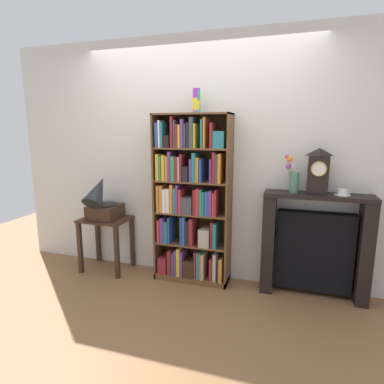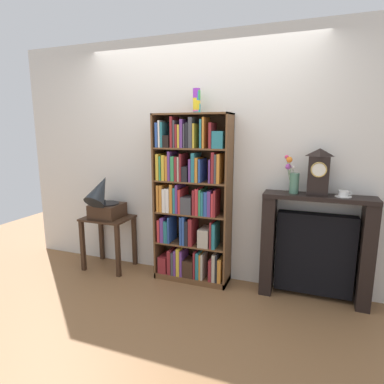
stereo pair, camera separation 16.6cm
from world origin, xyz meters
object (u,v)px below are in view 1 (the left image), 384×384
Objects in this scene: fireplace_mantel at (314,246)px; mantel_clock at (318,171)px; bookshelf at (190,205)px; side_table_left at (106,232)px; teacup_with_saucer at (342,192)px; flower_vase at (293,178)px; gramophone at (101,201)px; cup_stack at (197,101)px.

mantel_clock reaches higher than fireplace_mantel.
mantel_clock is at bearing 0.90° from bookshelf.
bookshelf is 2.87× the size of side_table_left.
teacup_with_saucer is (1.47, 0.02, 0.22)m from bookshelf.
flower_vase is (-0.22, -0.00, -0.07)m from mantel_clock.
gramophone is at bearing -176.54° from mantel_clock.
fireplace_mantel is at bearing 0.20° from cup_stack.
flower_vase is 2.50× the size of teacup_with_saucer.
bookshelf is 4.17× the size of mantel_clock.
cup_stack is 1.80m from side_table_left.
cup_stack is 1.36m from mantel_clock.
fireplace_mantel is at bearing 2.48° from side_table_left.
side_table_left is 2.39m from mantel_clock.
side_table_left is at bearing -177.89° from flower_vase.
cup_stack reaches higher than bookshelf.
side_table_left is at bearing 90.00° from gramophone.
flower_vase is at bearing 2.11° from side_table_left.
bookshelf is at bearing -178.07° from fireplace_mantel.
side_table_left is at bearing -177.52° from fireplace_mantel.
bookshelf is at bearing 6.57° from gramophone.
fireplace_mantel is at bearing 5.60° from flower_vase.
side_table_left is 2.55m from teacup_with_saucer.
fireplace_mantel is (2.28, 0.10, 0.05)m from side_table_left.
mantel_clock reaches higher than flower_vase.
cup_stack is at bearing -179.80° from fireplace_mantel.
flower_vase is at bearing -179.89° from mantel_clock.
teacup_with_saucer is at bearing 3.20° from gramophone.
bookshelf reaches higher than flower_vase.
mantel_clock is at bearing 3.46° from gramophone.
cup_stack is 0.56× the size of mantel_clock.
fireplace_mantel is 2.41× the size of mantel_clock.
mantel_clock is (2.26, 0.14, 0.41)m from gramophone.
flower_vase is (-0.24, -0.02, 0.67)m from fireplace_mantel.
cup_stack reaches higher than teacup_with_saucer.
side_table_left is 0.60× the size of fireplace_mantel.
flower_vase is 0.46m from teacup_with_saucer.
bookshelf is 1.31m from mantel_clock.
cup_stack is (0.05, 0.04, 1.07)m from bookshelf.
bookshelf reaches higher than fireplace_mantel.
bookshelf is 1.08m from flower_vase.
gramophone reaches higher than teacup_with_saucer.
flower_vase is (0.97, -0.02, -0.73)m from cup_stack.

